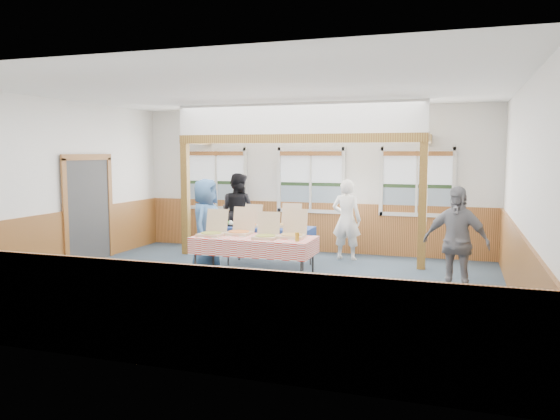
# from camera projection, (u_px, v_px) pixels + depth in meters

# --- Properties ---
(floor) EXTENTS (8.00, 8.00, 0.00)m
(floor) POSITION_uv_depth(u_px,v_px,m) (256.00, 287.00, 9.02)
(floor) COLOR #2B3A46
(floor) RESTS_ON ground
(ceiling) EXTENTS (8.00, 8.00, 0.00)m
(ceiling) POSITION_uv_depth(u_px,v_px,m) (255.00, 90.00, 8.69)
(ceiling) COLOR white
(ceiling) RESTS_ON wall_back
(wall_back) EXTENTS (8.00, 0.00, 8.00)m
(wall_back) POSITION_uv_depth(u_px,v_px,m) (311.00, 180.00, 12.16)
(wall_back) COLOR silver
(wall_back) RESTS_ON floor
(wall_front) EXTENTS (8.00, 0.00, 8.00)m
(wall_front) POSITION_uv_depth(u_px,v_px,m) (133.00, 213.00, 5.55)
(wall_front) COLOR silver
(wall_front) RESTS_ON floor
(wall_left) EXTENTS (0.00, 8.00, 8.00)m
(wall_left) POSITION_uv_depth(u_px,v_px,m) (54.00, 186.00, 10.10)
(wall_left) COLOR silver
(wall_left) RESTS_ON floor
(wall_right) EXTENTS (0.00, 8.00, 8.00)m
(wall_right) POSITION_uv_depth(u_px,v_px,m) (523.00, 196.00, 7.60)
(wall_right) COLOR silver
(wall_right) RESTS_ON floor
(wainscot_back) EXTENTS (7.98, 0.05, 1.10)m
(wainscot_back) POSITION_uv_depth(u_px,v_px,m) (311.00, 227.00, 12.24)
(wainscot_back) COLOR brown
(wainscot_back) RESTS_ON floor
(wainscot_front) EXTENTS (7.98, 0.05, 1.10)m
(wainscot_front) POSITION_uv_depth(u_px,v_px,m) (137.00, 312.00, 5.68)
(wainscot_front) COLOR brown
(wainscot_front) RESTS_ON floor
(wainscot_left) EXTENTS (0.05, 6.98, 1.10)m
(wainscot_left) POSITION_uv_depth(u_px,v_px,m) (57.00, 242.00, 10.20)
(wainscot_left) COLOR brown
(wainscot_left) RESTS_ON floor
(wainscot_right) EXTENTS (0.05, 6.98, 1.10)m
(wainscot_right) POSITION_uv_depth(u_px,v_px,m) (518.00, 270.00, 7.72)
(wainscot_right) COLOR brown
(wainscot_right) RESTS_ON floor
(cased_opening) EXTENTS (0.06, 1.30, 2.10)m
(cased_opening) POSITION_uv_depth(u_px,v_px,m) (88.00, 210.00, 11.00)
(cased_opening) COLOR #333333
(cased_opening) RESTS_ON wall_left
(window_left) EXTENTS (1.56, 0.10, 1.46)m
(window_left) POSITION_uv_depth(u_px,v_px,m) (216.00, 175.00, 12.83)
(window_left) COLOR silver
(window_left) RESTS_ON wall_back
(window_mid) EXTENTS (1.56, 0.10, 1.46)m
(window_mid) POSITION_uv_depth(u_px,v_px,m) (311.00, 177.00, 12.11)
(window_mid) COLOR silver
(window_mid) RESTS_ON wall_back
(window_right) EXTENTS (1.56, 0.10, 1.46)m
(window_right) POSITION_uv_depth(u_px,v_px,m) (417.00, 178.00, 11.39)
(window_right) COLOR silver
(window_right) RESTS_ON wall_back
(post_left) EXTENTS (0.15, 0.15, 2.40)m
(post_left) POSITION_uv_depth(u_px,v_px,m) (186.00, 199.00, 11.85)
(post_left) COLOR brown
(post_left) RESTS_ON floor
(post_right) EXTENTS (0.15, 0.15, 2.40)m
(post_right) POSITION_uv_depth(u_px,v_px,m) (423.00, 206.00, 10.29)
(post_right) COLOR brown
(post_right) RESTS_ON floor
(cross_beam) EXTENTS (5.15, 0.18, 0.18)m
(cross_beam) POSITION_uv_depth(u_px,v_px,m) (296.00, 139.00, 10.93)
(cross_beam) COLOR brown
(cross_beam) RESTS_ON post_left
(table_left) EXTENTS (1.76, 0.89, 0.76)m
(table_left) POSITION_uv_depth(u_px,v_px,m) (269.00, 230.00, 10.70)
(table_left) COLOR #333333
(table_left) RESTS_ON floor
(table_right) EXTENTS (2.25, 1.40, 0.76)m
(table_right) POSITION_uv_depth(u_px,v_px,m) (254.00, 240.00, 9.45)
(table_right) COLOR #333333
(table_right) RESTS_ON floor
(pizza_box_a) EXTENTS (0.45, 0.52, 0.43)m
(pizza_box_a) POSITION_uv_depth(u_px,v_px,m) (249.00, 223.00, 10.71)
(pizza_box_a) COLOR tan
(pizza_box_a) RESTS_ON table_left
(pizza_box_b) EXTENTS (0.41, 0.50, 0.44)m
(pizza_box_b) POSITION_uv_depth(u_px,v_px,m) (289.00, 223.00, 10.73)
(pizza_box_b) COLOR tan
(pizza_box_b) RESTS_ON table_left
(pizza_box_c) EXTENTS (0.41, 0.50, 0.45)m
(pizza_box_c) POSITION_uv_depth(u_px,v_px,m) (212.00, 232.00, 9.58)
(pizza_box_c) COLOR tan
(pizza_box_c) RESTS_ON table_right
(pizza_box_d) EXTENTS (0.43, 0.53, 0.47)m
(pizza_box_d) POSITION_uv_depth(u_px,v_px,m) (240.00, 230.00, 9.72)
(pizza_box_d) COLOR tan
(pizza_box_d) RESTS_ON table_right
(pizza_box_e) EXTENTS (0.43, 0.51, 0.43)m
(pizza_box_e) POSITION_uv_depth(u_px,v_px,m) (266.00, 234.00, 9.28)
(pizza_box_e) COLOR tan
(pizza_box_e) RESTS_ON table_right
(pizza_box_f) EXTENTS (0.46, 0.55, 0.47)m
(pizza_box_f) POSITION_uv_depth(u_px,v_px,m) (292.00, 233.00, 9.37)
(pizza_box_f) COLOR tan
(pizza_box_f) RESTS_ON table_right
(veggie_tray) EXTENTS (0.40, 0.40, 0.09)m
(veggie_tray) POSITION_uv_depth(u_px,v_px,m) (234.00, 224.00, 10.93)
(veggie_tray) COLOR black
(veggie_tray) RESTS_ON table_left
(drink_glass) EXTENTS (0.07, 0.07, 0.15)m
(drink_glass) POSITION_uv_depth(u_px,v_px,m) (297.00, 237.00, 8.93)
(drink_glass) COLOR #A5781B
(drink_glass) RESTS_ON table_right
(woman_white) EXTENTS (0.64, 0.45, 1.67)m
(woman_white) POSITION_uv_depth(u_px,v_px,m) (347.00, 220.00, 11.23)
(woman_white) COLOR white
(woman_white) RESTS_ON floor
(woman_black) EXTENTS (0.99, 0.85, 1.75)m
(woman_black) POSITION_uv_depth(u_px,v_px,m) (238.00, 212.00, 12.28)
(woman_black) COLOR black
(woman_black) RESTS_ON floor
(man_blue) EXTENTS (0.64, 0.90, 1.72)m
(man_blue) POSITION_uv_depth(u_px,v_px,m) (206.00, 224.00, 10.28)
(man_blue) COLOR #3A6191
(man_blue) RESTS_ON floor
(person_grey) EXTENTS (1.08, 0.70, 1.71)m
(person_grey) POSITION_uv_depth(u_px,v_px,m) (456.00, 243.00, 8.22)
(person_grey) COLOR gray
(person_grey) RESTS_ON floor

